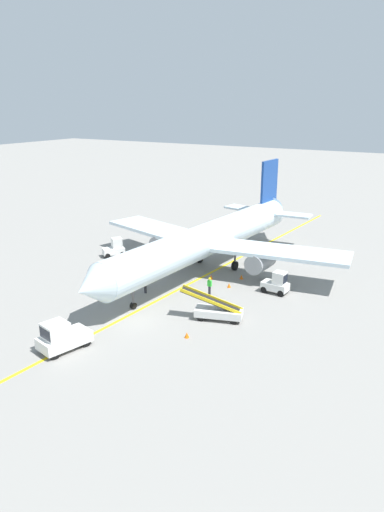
% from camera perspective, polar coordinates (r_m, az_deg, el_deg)
% --- Properties ---
extents(ground_plane, '(300.00, 300.00, 0.00)m').
position_cam_1_polar(ground_plane, '(39.46, -7.46, -7.45)').
color(ground_plane, gray).
extents(taxi_line_yellow, '(5.83, 79.83, 0.01)m').
position_cam_1_polar(taxi_line_yellow, '(43.23, -3.58, -5.00)').
color(taxi_line_yellow, yellow).
rests_on(taxi_line_yellow, ground).
extents(airliner, '(28.54, 35.34, 10.10)m').
position_cam_1_polar(airliner, '(49.25, 2.13, 2.10)').
color(airliner, silver).
rests_on(airliner, ground).
extents(pushback_tug, '(2.72, 3.95, 2.20)m').
position_cam_1_polar(pushback_tug, '(35.43, -15.22, -9.25)').
color(pushback_tug, silver).
rests_on(pushback_tug, ground).
extents(baggage_tug_near_wing, '(2.48, 1.46, 2.10)m').
position_cam_1_polar(baggage_tug_near_wing, '(44.59, 10.02, -3.25)').
color(baggage_tug_near_wing, silver).
rests_on(baggage_tug_near_wing, ground).
extents(baggage_tug_by_cargo_door, '(2.47, 2.70, 2.10)m').
position_cam_1_polar(baggage_tug_by_cargo_door, '(55.16, -9.17, 0.91)').
color(baggage_tug_by_cargo_door, silver).
rests_on(baggage_tug_by_cargo_door, ground).
extents(belt_loader_forward_hold, '(5.15, 2.69, 2.59)m').
position_cam_1_polar(belt_loader_forward_hold, '(38.88, 3.02, -6.45)').
color(belt_loader_forward_hold, silver).
rests_on(belt_loader_forward_hold, ground).
extents(ground_crew_marshaller, '(0.36, 0.24, 1.70)m').
position_cam_1_polar(ground_crew_marshaller, '(44.17, -5.57, -3.28)').
color(ground_crew_marshaller, '#26262D').
rests_on(ground_crew_marshaller, ground).
extents(ground_crew_wing_walker, '(0.36, 0.24, 1.70)m').
position_cam_1_polar(ground_crew_wing_walker, '(43.53, 2.10, -3.53)').
color(ground_crew_wing_walker, '#26262D').
rests_on(ground_crew_wing_walker, ground).
extents(safety_cone_nose_left, '(0.36, 0.36, 0.44)m').
position_cam_1_polar(safety_cone_nose_left, '(36.17, -0.62, -9.36)').
color(safety_cone_nose_left, orange).
rests_on(safety_cone_nose_left, ground).
extents(safety_cone_nose_right, '(0.36, 0.36, 0.44)m').
position_cam_1_polar(safety_cone_nose_right, '(45.62, 4.43, -3.48)').
color(safety_cone_nose_right, orange).
rests_on(safety_cone_nose_right, ground).
extents(safety_cone_wingtip_left, '(0.36, 0.36, 0.44)m').
position_cam_1_polar(safety_cone_wingtip_left, '(47.70, -5.87, -2.56)').
color(safety_cone_wingtip_left, orange).
rests_on(safety_cone_wingtip_left, ground).
extents(safety_cone_wingtip_right, '(0.36, 0.36, 0.44)m').
position_cam_1_polar(safety_cone_wingtip_right, '(47.88, 5.89, -2.48)').
color(safety_cone_wingtip_right, orange).
rests_on(safety_cone_wingtip_right, ground).
extents(safety_cone_tail_area, '(0.36, 0.36, 0.44)m').
position_cam_1_polar(safety_cone_tail_area, '(47.63, 2.28, -2.50)').
color(safety_cone_tail_area, orange).
rests_on(safety_cone_tail_area, ground).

